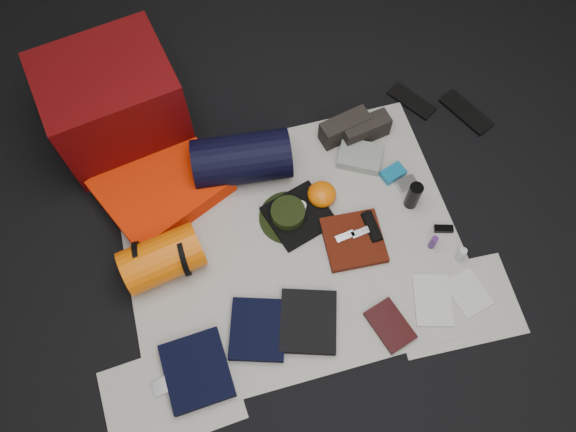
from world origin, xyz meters
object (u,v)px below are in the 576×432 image
object	(u,v)px
stuff_sack	(162,259)
water_bottle	(413,196)
compact_camera	(406,183)
sleeping_pad	(162,186)
navy_duffel	(242,159)
paperback_book	(390,325)
red_cabinet	(114,104)

from	to	relation	value
stuff_sack	water_bottle	world-z (taller)	stuff_sack
stuff_sack	compact_camera	xyz separation A→B (m)	(1.26, 0.11, -0.09)
water_bottle	compact_camera	xyz separation A→B (m)	(0.01, 0.10, -0.07)
sleeping_pad	stuff_sack	distance (m)	0.42
navy_duffel	compact_camera	distance (m)	0.84
sleeping_pad	water_bottle	world-z (taller)	water_bottle
water_bottle	paperback_book	distance (m)	0.65
compact_camera	paperback_book	distance (m)	0.75
navy_duffel	paperback_book	bearing A→B (deg)	-58.46
red_cabinet	paperback_book	distance (m)	1.71
red_cabinet	sleeping_pad	distance (m)	0.47
sleeping_pad	water_bottle	bearing A→B (deg)	-18.66
red_cabinet	navy_duffel	world-z (taller)	red_cabinet
water_bottle	paperback_book	size ratio (longest dim) A/B	0.77
sleeping_pad	paperback_book	world-z (taller)	sleeping_pad
stuff_sack	navy_duffel	bearing A→B (deg)	40.81
sleeping_pad	paperback_book	bearing A→B (deg)	-47.87
navy_duffel	water_bottle	bearing A→B (deg)	-21.29
red_cabinet	water_bottle	bearing A→B (deg)	-41.57
navy_duffel	paperback_book	size ratio (longest dim) A/B	2.19
red_cabinet	stuff_sack	world-z (taller)	red_cabinet
compact_camera	paperback_book	bearing A→B (deg)	-125.77
sleeping_pad	navy_duffel	size ratio (longest dim) A/B	1.20
sleeping_pad	red_cabinet	bearing A→B (deg)	107.44
water_bottle	sleeping_pad	bearing A→B (deg)	161.34
stuff_sack	compact_camera	size ratio (longest dim) A/B	3.81
compact_camera	stuff_sack	bearing A→B (deg)	175.47
stuff_sack	paperback_book	distance (m)	1.09
compact_camera	paperback_book	world-z (taller)	compact_camera
red_cabinet	water_bottle	size ratio (longest dim) A/B	3.61
sleeping_pad	stuff_sack	bearing A→B (deg)	-98.12
water_bottle	navy_duffel	bearing A→B (deg)	152.31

